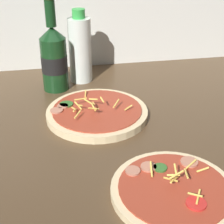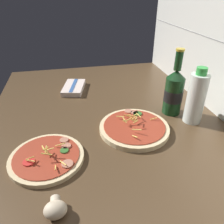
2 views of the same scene
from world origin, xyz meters
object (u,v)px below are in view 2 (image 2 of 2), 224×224
Objects in this scene: oil_bottle at (196,98)px; dish_towel at (74,88)px; pizza_far at (134,128)px; beer_bottle at (174,91)px; mushroom_left at (55,209)px; pizza_near at (47,157)px.

dish_towel is at bearing -132.14° from oil_bottle.
pizza_far is at bearing 25.55° from dish_towel.
beer_bottle is 60.43cm from mushroom_left.
pizza_near is at bearing -72.99° from pizza_far.
pizza_near is 53.34cm from beer_bottle.
pizza_near reaches higher than mushroom_left.
mushroom_left is at bearing -59.78° from oil_bottle.
pizza_far is at bearing 135.93° from mushroom_left.
mushroom_left reaches higher than dish_towel.
pizza_far is 1.32× the size of dish_towel.
beer_bottle is (-9.25, 18.82, 8.45)cm from pizza_far.
mushroom_left is at bearing -7.00° from dish_towel.
beer_bottle is (-18.56, 49.25, 8.66)cm from pizza_near.
pizza_far is 39.81cm from mushroom_left.
pizza_near is 0.89× the size of pizza_far.
pizza_near is 55.94cm from oil_bottle.
beer_bottle reaches higher than pizza_near.
beer_bottle reaches higher than mushroom_left.
mushroom_left is (19.28, 2.75, 1.03)cm from pizza_near.
pizza_far is at bearing -86.74° from oil_bottle.
beer_bottle is at bearing 116.17° from pizza_far.
beer_bottle reaches higher than oil_bottle.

